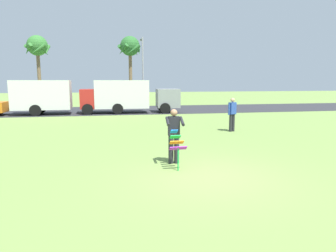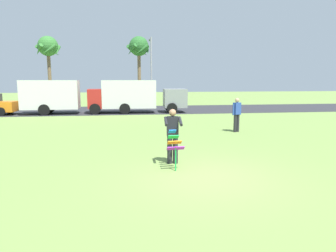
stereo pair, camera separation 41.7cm
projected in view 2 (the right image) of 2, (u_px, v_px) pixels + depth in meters
name	position (u px, v px, depth m)	size (l,w,h in m)	color
ground_plane	(205.00, 177.00, 8.22)	(120.00, 120.00, 0.00)	olive
road_strip	(149.00, 110.00, 27.06)	(120.00, 8.00, 0.01)	#2D2D33
person_kite_flyer	(173.00, 134.00, 9.43)	(0.58, 0.68, 1.73)	#26262B
kite_held	(174.00, 144.00, 8.84)	(0.52, 0.65, 1.14)	blue
parked_truck_red_cab	(62.00, 96.00, 23.51)	(6.76, 2.26, 2.62)	#B2231E
parked_truck_grey_van	(140.00, 95.00, 24.37)	(6.77, 2.28, 2.62)	gray
palm_tree_left_near	(48.00, 49.00, 31.95)	(2.58, 2.71, 7.25)	brown
palm_tree_right_near	(139.00, 49.00, 32.71)	(2.58, 2.71, 7.33)	brown
streetlight_pole	(151.00, 67.00, 31.40)	(0.24, 1.65, 7.00)	#9E9EA3
person_walker_near	(237.00, 114.00, 15.31)	(0.53, 0.35, 1.73)	#26262B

